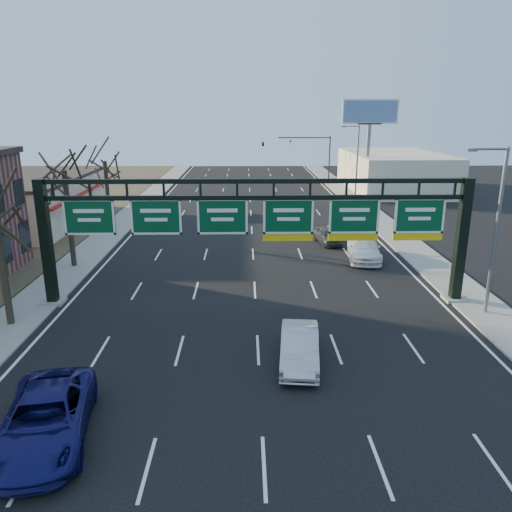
{
  "coord_description": "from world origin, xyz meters",
  "views": [
    {
      "loc": [
        -0.52,
        -19.15,
        10.83
      ],
      "look_at": [
        0.0,
        6.64,
        3.2
      ],
      "focal_mm": 35.0,
      "sensor_mm": 36.0,
      "label": 1
    }
  ],
  "objects_px": {
    "car_white_wagon": "(364,248)",
    "car_silver_sedan": "(299,347)",
    "car_blue_suv": "(45,419)",
    "sign_gantry": "(258,225)"
  },
  "relations": [
    {
      "from": "car_white_wagon",
      "to": "car_silver_sedan",
      "type": "bearing_deg",
      "value": -104.35
    },
    {
      "from": "car_silver_sedan",
      "to": "car_white_wagon",
      "type": "xyz_separation_m",
      "value": [
        6.48,
        15.89,
        0.04
      ]
    },
    {
      "from": "car_blue_suv",
      "to": "car_white_wagon",
      "type": "distance_m",
      "value": 26.23
    },
    {
      "from": "car_blue_suv",
      "to": "car_silver_sedan",
      "type": "distance_m",
      "value": 10.49
    },
    {
      "from": "car_blue_suv",
      "to": "sign_gantry",
      "type": "bearing_deg",
      "value": 49.46
    },
    {
      "from": "car_silver_sedan",
      "to": "car_white_wagon",
      "type": "bearing_deg",
      "value": 73.6
    },
    {
      "from": "sign_gantry",
      "to": "car_silver_sedan",
      "type": "height_order",
      "value": "sign_gantry"
    },
    {
      "from": "sign_gantry",
      "to": "car_white_wagon",
      "type": "distance_m",
      "value": 12.41
    },
    {
      "from": "car_silver_sedan",
      "to": "car_white_wagon",
      "type": "relative_size",
      "value": 0.83
    },
    {
      "from": "sign_gantry",
      "to": "car_silver_sedan",
      "type": "xyz_separation_m",
      "value": [
        1.64,
        -7.32,
        -3.86
      ]
    }
  ]
}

